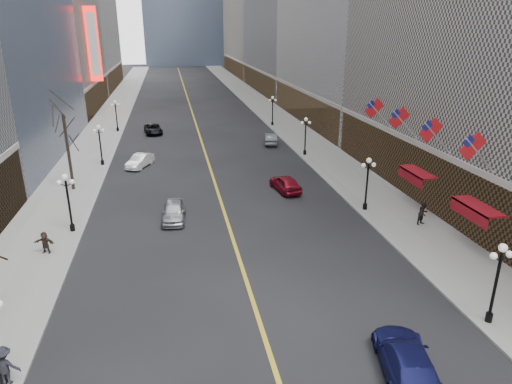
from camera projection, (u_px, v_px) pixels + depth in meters
name	position (u px, v px, depth m)	size (l,w,h in m)	color
sidewalk_east	(280.00, 120.00, 76.12)	(6.00, 230.00, 0.15)	gray
sidewalk_west	(106.00, 127.00, 71.24)	(6.00, 230.00, 0.15)	gray
lane_line	(192.00, 113.00, 82.94)	(0.25, 200.00, 0.02)	gold
streetlamp_east_0	(497.00, 275.00, 23.03)	(1.26, 0.44, 4.52)	black
streetlamp_east_1	(367.00, 178.00, 37.81)	(1.26, 0.44, 4.52)	black
streetlamp_east_2	(306.00, 132.00, 54.45)	(1.26, 0.44, 4.52)	black
streetlamp_east_3	(273.00, 108.00, 71.08)	(1.26, 0.44, 4.52)	black
streetlamp_west_1	(68.00, 197.00, 33.71)	(1.26, 0.44, 4.52)	black
streetlamp_west_2	(100.00, 141.00, 50.34)	(1.26, 0.44, 4.52)	black
streetlamp_west_3	(116.00, 112.00, 66.97)	(1.26, 0.44, 4.52)	black
flag_2	(475.00, 149.00, 29.54)	(2.87, 0.12, 2.87)	#B2B2B7
flag_3	(433.00, 132.00, 34.16)	(2.87, 0.12, 2.87)	#B2B2B7
flag_4	(401.00, 120.00, 38.78)	(2.87, 0.12, 2.87)	#B2B2B7
flag_5	(376.00, 110.00, 43.40)	(2.87, 0.12, 2.87)	#B2B2B7
awning_b	(475.00, 208.00, 31.11)	(1.40, 4.00, 0.93)	maroon
awning_c	(415.00, 173.00, 38.50)	(1.40, 4.00, 0.93)	maroon
theatre_marquee	(93.00, 44.00, 76.09)	(2.00, 0.55, 12.00)	red
tree_west_far	(65.00, 126.00, 41.51)	(3.60, 3.60, 7.92)	#2D231C
car_nb_near	(174.00, 211.00, 36.70)	(1.80, 4.46, 1.52)	#AFB2B8
car_nb_mid	(140.00, 161.00, 50.68)	(1.51, 4.32, 1.42)	white
car_nb_far	(153.00, 129.00, 66.60)	(2.29, 4.97, 1.38)	black
car_sb_near	(406.00, 360.00, 20.22)	(2.23, 5.48, 1.59)	#161954
car_sb_mid	(285.00, 183.00, 43.24)	(1.83, 4.54, 1.55)	maroon
car_sb_far	(271.00, 139.00, 60.63)	(1.56, 4.48, 1.47)	#4F5457
ped_east_walk	(423.00, 213.00, 35.48)	(0.89, 0.49, 1.83)	black
ped_west_walk	(5.00, 366.00, 19.47)	(1.21, 0.50, 1.87)	black
ped_west_far	(45.00, 243.00, 30.97)	(1.45, 0.42, 1.57)	#31241B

